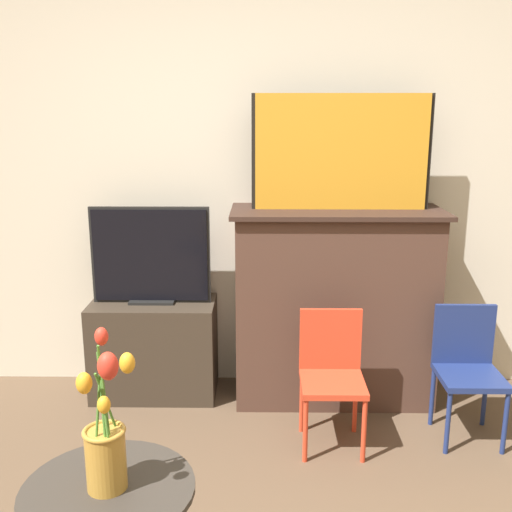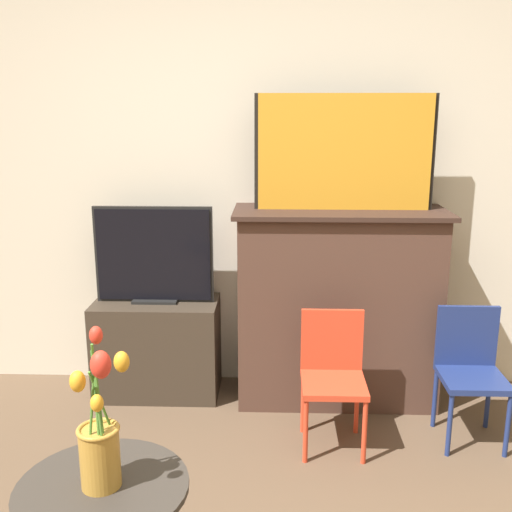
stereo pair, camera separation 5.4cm
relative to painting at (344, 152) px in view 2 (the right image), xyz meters
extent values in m
cube|color=beige|center=(-0.44, 0.24, -0.07)|extent=(8.00, 0.06, 2.70)
cube|color=#4C3328|center=(-0.01, -0.01, -0.87)|extent=(1.11, 0.44, 1.11)
cube|color=#35231C|center=(-0.01, -0.02, -0.32)|extent=(1.17, 0.48, 0.02)
cube|color=black|center=(0.00, 0.01, 0.00)|extent=(0.97, 0.02, 0.62)
cube|color=orange|center=(0.00, -0.01, 0.00)|extent=(0.93, 0.02, 0.62)
cube|color=#382D23|center=(-1.06, 0.01, -1.14)|extent=(0.72, 0.37, 0.57)
cube|color=black|center=(-1.06, 0.01, -0.85)|extent=(0.26, 0.12, 0.01)
cube|color=black|center=(-1.06, 0.02, -0.58)|extent=(0.67, 0.02, 0.55)
cube|color=black|center=(-1.06, 0.01, -0.58)|extent=(0.64, 0.02, 0.52)
cylinder|color=red|center=(-0.22, -0.70, -1.26)|extent=(0.02, 0.02, 0.33)
cylinder|color=red|center=(0.06, -0.70, -1.26)|extent=(0.02, 0.02, 0.33)
cylinder|color=red|center=(-0.22, -0.42, -1.26)|extent=(0.02, 0.02, 0.33)
cylinder|color=red|center=(0.06, -0.42, -1.26)|extent=(0.02, 0.02, 0.33)
cube|color=red|center=(-0.08, -0.56, -1.08)|extent=(0.31, 0.31, 0.03)
cube|color=red|center=(-0.08, -0.42, -0.91)|extent=(0.31, 0.02, 0.32)
cylinder|color=navy|center=(0.48, -0.62, -1.26)|extent=(0.02, 0.02, 0.33)
cylinder|color=navy|center=(0.76, -0.62, -1.26)|extent=(0.02, 0.02, 0.33)
cylinder|color=navy|center=(0.48, -0.34, -1.26)|extent=(0.02, 0.02, 0.33)
cylinder|color=navy|center=(0.76, -0.34, -1.26)|extent=(0.02, 0.02, 0.33)
cube|color=navy|center=(0.62, -0.48, -1.08)|extent=(0.31, 0.31, 0.03)
cube|color=navy|center=(0.62, -0.34, -0.91)|extent=(0.31, 0.02, 0.32)
cylinder|color=#332D28|center=(-0.89, -1.68, -0.89)|extent=(0.53, 0.53, 0.02)
cylinder|color=#B78433|center=(-0.89, -1.68, -0.79)|extent=(0.12, 0.12, 0.19)
torus|color=#B78433|center=(-0.89, -1.68, -0.70)|extent=(0.13, 0.13, 0.01)
cylinder|color=#477A2D|center=(-0.88, -1.70, -0.66)|extent=(0.03, 0.06, 0.20)
ellipsoid|color=orange|center=(-0.86, -1.75, -0.57)|extent=(0.04, 0.04, 0.05)
cylinder|color=#477A2D|center=(-0.90, -1.70, -0.64)|extent=(0.03, 0.05, 0.25)
ellipsoid|color=orange|center=(-0.92, -1.73, -0.51)|extent=(0.05, 0.05, 0.06)
cylinder|color=#477A2D|center=(-0.89, -1.66, -0.59)|extent=(0.01, 0.06, 0.34)
ellipsoid|color=red|center=(-0.90, -1.61, -0.42)|extent=(0.04, 0.04, 0.06)
cylinder|color=#477A2D|center=(-0.88, -1.69, -0.60)|extent=(0.04, 0.07, 0.31)
ellipsoid|color=red|center=(-0.84, -1.75, -0.45)|extent=(0.06, 0.06, 0.08)
cylinder|color=#477A2D|center=(-0.87, -1.69, -0.62)|extent=(0.03, 0.03, 0.29)
ellipsoid|color=gold|center=(-0.85, -1.71, -0.47)|extent=(0.05, 0.05, 0.07)
cylinder|color=#477A2D|center=(-0.88, -1.66, -0.63)|extent=(0.06, 0.07, 0.25)
ellipsoid|color=orange|center=(-0.83, -1.60, -0.51)|extent=(0.05, 0.05, 0.07)
camera|label=1|loc=(-0.42, -3.26, 0.24)|focal=42.00mm
camera|label=2|loc=(-0.36, -3.26, 0.24)|focal=42.00mm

